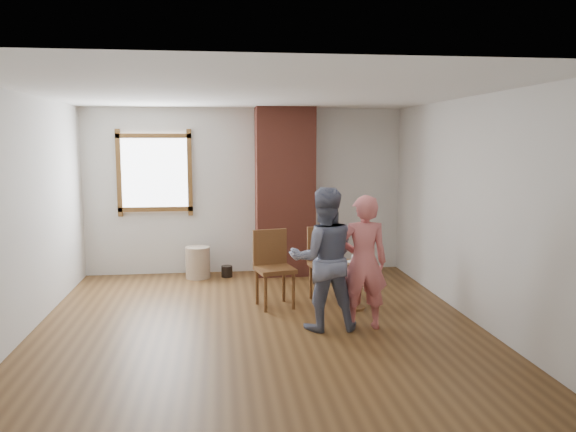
# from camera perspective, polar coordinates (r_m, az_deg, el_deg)

# --- Properties ---
(ground) EXTENTS (5.50, 5.50, 0.00)m
(ground) POSITION_cam_1_polar(r_m,az_deg,el_deg) (6.49, -3.02, -11.12)
(ground) COLOR brown
(ground) RESTS_ON ground
(room_shell) EXTENTS (5.04, 5.52, 2.62)m
(room_shell) POSITION_cam_1_polar(r_m,az_deg,el_deg) (6.76, -3.97, 5.26)
(room_shell) COLOR silver
(room_shell) RESTS_ON ground
(brick_chimney) EXTENTS (0.90, 0.50, 2.60)m
(brick_chimney) POSITION_cam_1_polar(r_m,az_deg,el_deg) (8.73, -0.32, 2.46)
(brick_chimney) COLOR brown
(brick_chimney) RESTS_ON ground
(stoneware_crock) EXTENTS (0.45, 0.45, 0.48)m
(stoneware_crock) POSITION_cam_1_polar(r_m,az_deg,el_deg) (8.74, -9.15, -4.67)
(stoneware_crock) COLOR tan
(stoneware_crock) RESTS_ON ground
(dark_pot) EXTENTS (0.21, 0.21, 0.17)m
(dark_pot) POSITION_cam_1_polar(r_m,az_deg,el_deg) (8.77, -6.22, -5.61)
(dark_pot) COLOR black
(dark_pot) RESTS_ON ground
(dining_chair_left) EXTENTS (0.54, 0.54, 0.96)m
(dining_chair_left) POSITION_cam_1_polar(r_m,az_deg,el_deg) (7.15, -1.55, -4.86)
(dining_chair_left) COLOR brown
(dining_chair_left) RESTS_ON ground
(dining_chair_right) EXTENTS (0.51, 0.51, 0.96)m
(dining_chair_right) POSITION_cam_1_polar(r_m,az_deg,el_deg) (7.41, 3.93, -4.44)
(dining_chair_right) COLOR brown
(dining_chair_right) RESTS_ON ground
(side_table) EXTENTS (0.40, 0.40, 0.60)m
(side_table) POSITION_cam_1_polar(r_m,az_deg,el_deg) (7.07, 6.74, -6.19)
(side_table) COLOR brown
(side_table) RESTS_ON ground
(cake_plate) EXTENTS (0.18, 0.18, 0.01)m
(cake_plate) POSITION_cam_1_polar(r_m,az_deg,el_deg) (7.03, 6.77, -4.60)
(cake_plate) COLOR white
(cake_plate) RESTS_ON side_table
(cake_slice) EXTENTS (0.08, 0.07, 0.06)m
(cake_slice) POSITION_cam_1_polar(r_m,az_deg,el_deg) (7.02, 6.85, -4.33)
(cake_slice) COLOR white
(cake_slice) RESTS_ON cake_plate
(man) EXTENTS (0.77, 0.60, 1.59)m
(man) POSITION_cam_1_polar(r_m,az_deg,el_deg) (6.23, 3.64, -4.37)
(man) COLOR #141938
(man) RESTS_ON ground
(person_pink) EXTENTS (0.57, 0.39, 1.50)m
(person_pink) POSITION_cam_1_polar(r_m,az_deg,el_deg) (6.29, 7.65, -4.68)
(person_pink) COLOR #D56B6A
(person_pink) RESTS_ON ground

